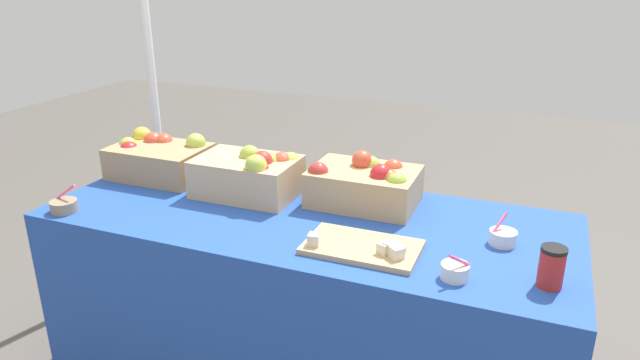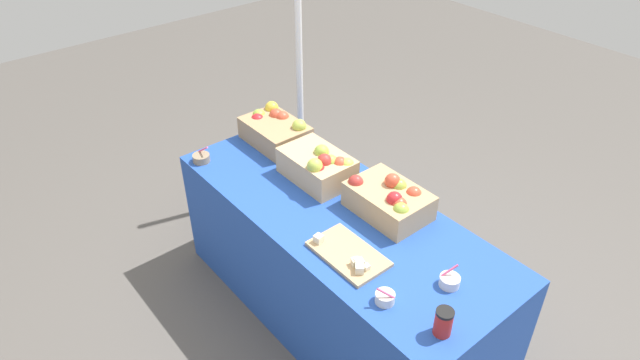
# 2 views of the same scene
# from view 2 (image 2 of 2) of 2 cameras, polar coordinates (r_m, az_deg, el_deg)

# --- Properties ---
(ground_plane) EXTENTS (10.00, 10.00, 0.00)m
(ground_plane) POSITION_cam_2_polar(r_m,az_deg,el_deg) (3.31, 1.64, -13.22)
(ground_plane) COLOR #56514C
(table) EXTENTS (1.90, 0.76, 0.74)m
(table) POSITION_cam_2_polar(r_m,az_deg,el_deg) (3.04, 1.75, -8.59)
(table) COLOR #234CAD
(table) RESTS_ON ground_plane
(apple_crate_left) EXTENTS (0.39, 0.27, 0.18)m
(apple_crate_left) POSITION_cam_2_polar(r_m,az_deg,el_deg) (3.32, -4.62, 5.15)
(apple_crate_left) COLOR tan
(apple_crate_left) RESTS_ON table
(apple_crate_middle) EXTENTS (0.39, 0.26, 0.20)m
(apple_crate_middle) POSITION_cam_2_polar(r_m,az_deg,el_deg) (2.96, -0.12, 1.45)
(apple_crate_middle) COLOR tan
(apple_crate_middle) RESTS_ON table
(apple_crate_right) EXTENTS (0.39, 0.28, 0.19)m
(apple_crate_right) POSITION_cam_2_polar(r_m,az_deg,el_deg) (2.75, 7.09, -2.01)
(apple_crate_right) COLOR tan
(apple_crate_right) RESTS_ON table
(cutting_board_front) EXTENTS (0.36, 0.22, 0.06)m
(cutting_board_front) POSITION_cam_2_polar(r_m,az_deg,el_deg) (2.53, 2.93, -7.62)
(cutting_board_front) COLOR tan
(cutting_board_front) RESTS_ON table
(sample_bowl_near) EXTENTS (0.09, 0.09, 0.10)m
(sample_bowl_near) POSITION_cam_2_polar(r_m,az_deg,el_deg) (2.46, 13.10, -10.01)
(sample_bowl_near) COLOR silver
(sample_bowl_near) RESTS_ON table
(sample_bowl_mid) EXTENTS (0.08, 0.08, 0.09)m
(sample_bowl_mid) POSITION_cam_2_polar(r_m,az_deg,el_deg) (2.35, 6.65, -11.85)
(sample_bowl_mid) COLOR silver
(sample_bowl_mid) RESTS_ON table
(sample_bowl_far) EXTENTS (0.10, 0.10, 0.10)m
(sample_bowl_far) POSITION_cam_2_polar(r_m,az_deg,el_deg) (3.22, -12.03, 2.23)
(sample_bowl_far) COLOR gray
(sample_bowl_far) RESTS_ON table
(coffee_cup) EXTENTS (0.07, 0.07, 0.12)m
(coffee_cup) POSITION_cam_2_polar(r_m,az_deg,el_deg) (2.25, 12.50, -14.00)
(coffee_cup) COLOR red
(coffee_cup) RESTS_ON table
(tent_pole) EXTENTS (0.04, 0.04, 1.93)m
(tent_pole) POSITION_cam_2_polar(r_m,az_deg,el_deg) (3.75, -2.13, 11.54)
(tent_pole) COLOR white
(tent_pole) RESTS_ON ground_plane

